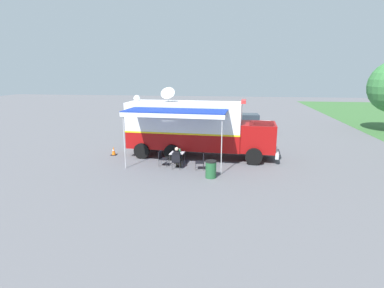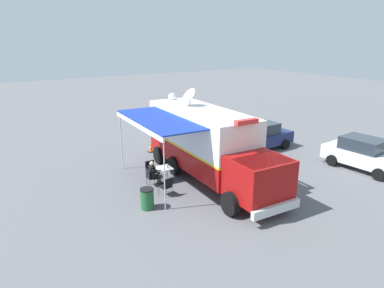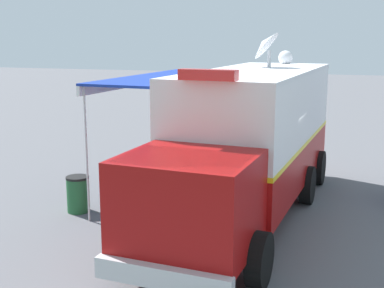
% 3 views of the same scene
% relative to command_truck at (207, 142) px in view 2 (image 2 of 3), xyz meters
% --- Properties ---
extents(ground_plane, '(100.00, 100.00, 0.00)m').
position_rel_command_truck_xyz_m(ground_plane, '(-0.08, -0.74, -1.94)').
color(ground_plane, '#5B5B60').
extents(lot_stripe, '(0.41, 4.80, 0.01)m').
position_rel_command_truck_xyz_m(lot_stripe, '(-3.65, 1.20, -1.94)').
color(lot_stripe, silver).
rests_on(lot_stripe, ground).
extents(command_truck, '(5.20, 9.62, 4.53)m').
position_rel_command_truck_xyz_m(command_truck, '(0.00, 0.00, 0.00)').
color(command_truck, '#9E0F0F').
rests_on(command_truck, ground).
extents(folding_table, '(0.85, 0.85, 0.73)m').
position_rel_command_truck_xyz_m(folding_table, '(2.05, -0.88, -1.27)').
color(folding_table, silver).
rests_on(folding_table, ground).
extents(water_bottle, '(0.07, 0.07, 0.22)m').
position_rel_command_truck_xyz_m(water_bottle, '(1.89, -0.73, -1.11)').
color(water_bottle, '#3F9959').
rests_on(water_bottle, folding_table).
extents(folding_chair_at_table, '(0.51, 0.51, 0.87)m').
position_rel_command_truck_xyz_m(folding_chair_at_table, '(2.85, -0.77, -1.43)').
color(folding_chair_at_table, black).
rests_on(folding_chair_at_table, ground).
extents(folding_chair_beside_table, '(0.51, 0.51, 0.87)m').
position_rel_command_truck_xyz_m(folding_chair_beside_table, '(2.35, -1.73, -1.43)').
color(folding_chair_beside_table, black).
rests_on(folding_chair_beside_table, ground).
extents(folding_chair_spare_by_truck, '(0.54, 0.54, 0.87)m').
position_rel_command_truck_xyz_m(folding_chair_spare_by_truck, '(2.73, 0.64, -1.43)').
color(folding_chair_spare_by_truck, black).
rests_on(folding_chair_spare_by_truck, ground).
extents(seated_responder, '(0.68, 0.58, 1.25)m').
position_rel_command_truck_xyz_m(seated_responder, '(2.66, -0.76, -1.29)').
color(seated_responder, black).
rests_on(seated_responder, ground).
extents(trash_bin, '(0.57, 0.57, 0.91)m').
position_rel_command_truck_xyz_m(trash_bin, '(4.01, 1.27, -1.49)').
color(trash_bin, '#235B33').
rests_on(trash_bin, ground).
extents(traffic_cone, '(0.36, 0.36, 0.58)m').
position_rel_command_truck_xyz_m(traffic_cone, '(0.49, -5.44, -1.66)').
color(traffic_cone, black).
rests_on(traffic_cone, ground).
extents(car_behind_truck, '(4.23, 2.08, 1.76)m').
position_rel_command_truck_xyz_m(car_behind_truck, '(-5.80, -2.02, -1.06)').
color(car_behind_truck, navy).
rests_on(car_behind_truck, ground).
extents(car_far_corner, '(2.19, 4.29, 1.76)m').
position_rel_command_truck_xyz_m(car_far_corner, '(-7.98, 3.64, -1.06)').
color(car_far_corner, silver).
rests_on(car_far_corner, ground).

